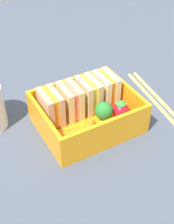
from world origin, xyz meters
The scene contains 12 objects.
ground_plane centered at (0.00, 0.00, -1.00)cm, with size 120.00×120.00×2.00cm, color #464D5E.
bento_tray centered at (0.00, 0.00, 0.60)cm, with size 15.25×12.63×1.20cm, color orange.
bento_rim centered at (0.00, 0.00, 3.34)cm, with size 15.25×12.63×4.28cm.
sandwich_left centered at (-5.05, 2.44, 3.90)cm, with size 2.69×4.87×5.41cm.
sandwich_center_left centered at (-1.68, 2.44, 3.90)cm, with size 2.69×4.87×5.41cm.
sandwich_center centered at (1.68, 2.44, 3.90)cm, with size 2.69×4.87×5.41cm.
sandwich_center_right centered at (5.05, 2.44, 3.90)cm, with size 2.69×4.87×5.41cm.
carrot_stick_far_left centered at (-4.95, -2.36, 1.91)cm, with size 1.43×1.43×4.95cm, color orange.
carrot_stick_left centered at (-1.84, -3.12, 1.96)cm, with size 1.52×1.52×4.38cm, color orange.
broccoli_floret centered at (1.83, -2.04, 3.50)cm, with size 2.85×2.85×3.90cm.
strawberry_far_left centered at (4.93, -2.18, 2.71)cm, with size 2.78×2.78×3.38cm.
chopstick_pair centered at (13.96, -1.47, 0.35)cm, with size 4.56×20.44×0.70cm.
Camera 1 is at (-18.64, -33.01, 34.44)cm, focal length 50.00 mm.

